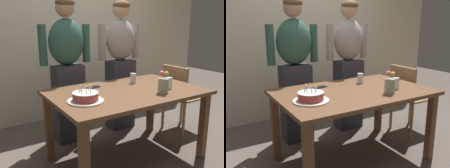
% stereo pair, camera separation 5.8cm
% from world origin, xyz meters
% --- Properties ---
extents(ground_plane, '(10.00, 10.00, 0.00)m').
position_xyz_m(ground_plane, '(0.00, 0.00, 0.00)').
color(ground_plane, '#564C44').
extents(back_wall, '(5.20, 0.10, 2.60)m').
position_xyz_m(back_wall, '(0.00, 1.55, 1.30)').
color(back_wall, beige).
rests_on(back_wall, ground_plane).
extents(dining_table, '(1.50, 0.96, 0.74)m').
position_xyz_m(dining_table, '(0.00, 0.00, 0.64)').
color(dining_table, brown).
rests_on(dining_table, ground_plane).
extents(birthday_cake, '(0.31, 0.31, 0.15)m').
position_xyz_m(birthday_cake, '(-0.51, -0.10, 0.78)').
color(birthday_cake, white).
rests_on(birthday_cake, dining_table).
extents(water_glass_near, '(0.07, 0.07, 0.11)m').
position_xyz_m(water_glass_near, '(0.23, 0.21, 0.80)').
color(water_glass_near, silver).
rests_on(water_glass_near, dining_table).
extents(water_glass_far, '(0.07, 0.07, 0.11)m').
position_xyz_m(water_glass_far, '(0.40, -0.17, 0.80)').
color(water_glass_far, silver).
rests_on(water_glass_far, dining_table).
extents(cell_phone, '(0.16, 0.10, 0.01)m').
position_xyz_m(cell_phone, '(-0.23, 0.27, 0.74)').
color(cell_phone, black).
rests_on(cell_phone, dining_table).
extents(flower_vase, '(0.10, 0.10, 0.22)m').
position_xyz_m(flower_vase, '(0.23, -0.26, 0.82)').
color(flower_vase, '#999E93').
rests_on(flower_vase, dining_table).
extents(person_man_bearded, '(0.61, 0.27, 1.66)m').
position_xyz_m(person_man_bearded, '(-0.32, 0.73, 0.87)').
color(person_man_bearded, '#33333D').
rests_on(person_man_bearded, ground_plane).
extents(person_woman_cardigan, '(0.61, 0.27, 1.66)m').
position_xyz_m(person_woman_cardigan, '(0.41, 0.73, 0.87)').
color(person_woman_cardigan, '#33333D').
rests_on(person_woman_cardigan, ground_plane).
extents(dining_chair, '(0.42, 0.42, 0.87)m').
position_xyz_m(dining_chair, '(0.96, 0.19, 0.52)').
color(dining_chair, '#A37A51').
rests_on(dining_chair, ground_plane).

